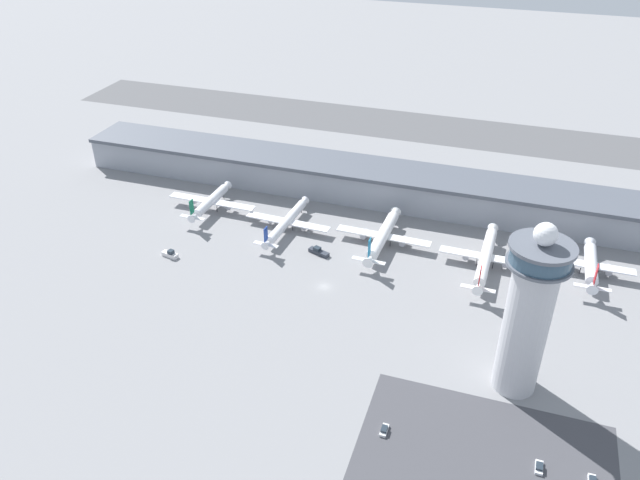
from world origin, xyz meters
name	(u,v)px	position (x,y,z in m)	size (l,w,h in m)	color
ground_plane	(324,287)	(0.00, 0.00, 0.00)	(1000.00, 1000.00, 0.00)	gray
terminal_building	(374,183)	(0.00, 70.00, 7.53)	(272.25, 25.00, 14.86)	#9399A3
runway_strip	(413,126)	(0.00, 160.35, 0.00)	(408.37, 44.00, 0.01)	#515154
control_tower	(528,313)	(65.95, -28.15, 26.00)	(16.77, 16.77, 53.26)	#BCBCC1
parking_lot_surface	(485,455)	(61.06, -56.00, 0.00)	(64.00, 40.00, 0.01)	#424247
airplane_gate_alpha	(211,201)	(-62.63, 37.16, 4.53)	(39.02, 32.75, 12.64)	white
airplane_gate_bravo	(287,222)	(-26.50, 32.43, 3.69)	(35.69, 40.10, 11.27)	white
airplane_gate_charlie	(383,236)	(12.89, 33.32, 4.19)	(37.30, 40.60, 13.64)	white
airplane_gate_delta	(486,257)	(52.10, 30.06, 4.55)	(33.85, 44.42, 13.38)	white
airplane_gate_echo	(591,265)	(88.28, 36.74, 4.53)	(30.44, 32.33, 13.75)	silver
service_truck_catering	(170,254)	(-61.13, -0.11, 1.04)	(6.82, 3.59, 2.98)	black
service_truck_fuel	(319,252)	(-8.61, 19.45, 0.92)	(8.79, 5.02, 2.66)	black
service_truck_baggage	(515,333)	(65.17, -5.62, 0.86)	(7.36, 5.14, 2.48)	black
car_green_van	(384,430)	(35.06, -56.57, 0.55)	(1.80, 4.30, 1.43)	black
car_yellow_taxi	(539,467)	(74.05, -55.93, 0.54)	(1.92, 4.29, 1.40)	black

